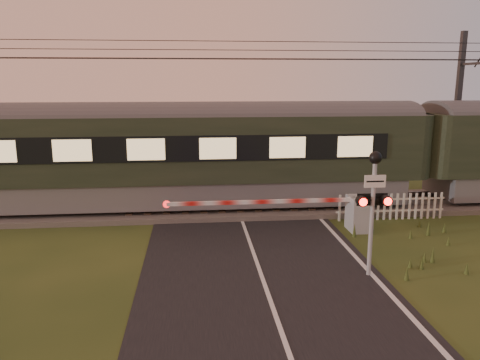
{
  "coord_description": "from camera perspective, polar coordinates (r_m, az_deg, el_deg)",
  "views": [
    {
      "loc": [
        -1.6,
        -10.46,
        4.76
      ],
      "look_at": [
        -0.24,
        3.2,
        1.82
      ],
      "focal_mm": 35.0,
      "sensor_mm": 36.0,
      "label": 1
    }
  ],
  "objects": [
    {
      "name": "picket_fence",
      "position": [
        17.06,
        17.9,
        -3.09
      ],
      "size": [
        3.87,
        0.08,
        0.93
      ],
      "color": "silver",
      "rests_on": "ground"
    },
    {
      "name": "ground",
      "position": [
        11.61,
        2.82,
        -12.16
      ],
      "size": [
        160.0,
        160.0,
        0.0
      ],
      "primitive_type": "plane",
      "color": "#253815",
      "rests_on": "ground"
    },
    {
      "name": "overhead_wires",
      "position": [
        17.07,
        -0.3,
        15.31
      ],
      "size": [
        120.0,
        0.62,
        0.62
      ],
      "color": "black",
      "rests_on": "ground"
    },
    {
      "name": "road",
      "position": [
        11.4,
        3.09,
        -12.59
      ],
      "size": [
        6.0,
        140.0,
        0.03
      ],
      "color": "black",
      "rests_on": "ground"
    },
    {
      "name": "boom_gate",
      "position": [
        15.4,
        12.9,
        -3.8
      ],
      "size": [
        7.19,
        0.86,
        1.14
      ],
      "color": "gray",
      "rests_on": "ground"
    },
    {
      "name": "track_bed",
      "position": [
        17.67,
        -0.28,
        -3.33
      ],
      "size": [
        140.0,
        3.4,
        0.39
      ],
      "color": "#47423D",
      "rests_on": "ground"
    },
    {
      "name": "catenary_mast",
      "position": [
        22.31,
        25.04,
        7.78
      ],
      "size": [
        0.21,
        2.46,
        6.77
      ],
      "color": "#2D2D30",
      "rests_on": "ground"
    },
    {
      "name": "train",
      "position": [
        19.19,
        20.96,
        3.39
      ],
      "size": [
        39.61,
        2.73,
        3.68
      ],
      "color": "slate",
      "rests_on": "ground"
    },
    {
      "name": "crossing_signal",
      "position": [
        11.65,
        15.96,
        -1.37
      ],
      "size": [
        0.79,
        0.34,
        3.12
      ],
      "color": "gray",
      "rests_on": "ground"
    }
  ]
}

